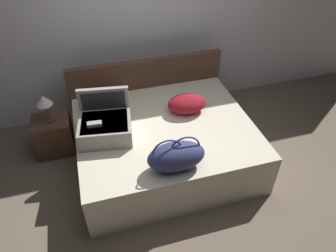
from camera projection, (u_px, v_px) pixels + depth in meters
name	position (u px, v px, depth m)	size (l,w,h in m)	color
ground_plane	(175.00, 184.00, 3.57)	(12.00, 12.00, 0.00)	#6B5B4C
back_wall	(138.00, 19.00, 3.98)	(8.00, 0.10, 2.60)	silver
bed	(165.00, 144.00, 3.70)	(1.96, 1.65, 0.54)	beige
headboard	(147.00, 91.00, 4.22)	(2.00, 0.08, 0.93)	#4C3323
hard_case_large	(105.00, 125.00, 3.34)	(0.61, 0.57, 0.45)	gray
duffel_bag	(176.00, 156.00, 2.95)	(0.56, 0.30, 0.37)	navy
pillow_near_headboard	(187.00, 104.00, 3.69)	(0.45, 0.32, 0.20)	maroon
pillow_center_head	(102.00, 101.00, 3.74)	(0.50, 0.31, 0.20)	maroon
nightstand	(54.00, 135.00, 3.88)	(0.44, 0.40, 0.46)	#4C3323
table_lamp	(44.00, 102.00, 3.56)	(0.19, 0.19, 0.34)	#3F3833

